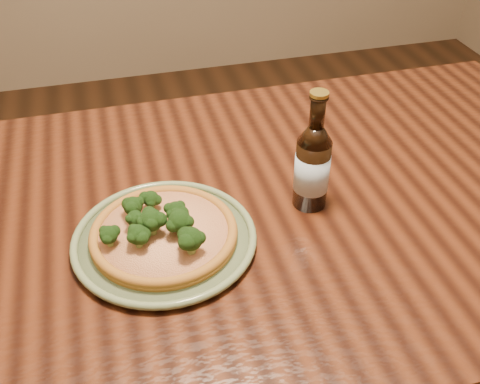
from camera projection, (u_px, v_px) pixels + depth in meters
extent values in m
cube|color=#421D0E|center=(241.00, 214.00, 1.08)|extent=(1.60, 0.90, 0.04)
cylinder|color=#421D0E|center=(436.00, 191.00, 1.75)|extent=(0.07, 0.07, 0.71)
cylinder|color=#6B7D56|center=(165.00, 241.00, 0.98)|extent=(0.29, 0.29, 0.01)
torus|color=#6B7D56|center=(164.00, 238.00, 0.97)|extent=(0.32, 0.32, 0.01)
torus|color=#6B7D56|center=(164.00, 238.00, 0.98)|extent=(0.26, 0.26, 0.01)
cylinder|color=#A46A25|center=(164.00, 236.00, 0.97)|extent=(0.25, 0.25, 0.01)
torus|color=#A46A25|center=(164.00, 232.00, 0.97)|extent=(0.26, 0.26, 0.02)
cylinder|color=beige|center=(164.00, 232.00, 0.97)|extent=(0.22, 0.22, 0.01)
sphere|color=#224716|center=(151.00, 220.00, 0.94)|extent=(0.05, 0.05, 0.04)
sphere|color=#224716|center=(135.00, 219.00, 0.96)|extent=(0.03, 0.03, 0.03)
sphere|color=#224716|center=(138.00, 235.00, 0.92)|extent=(0.05, 0.05, 0.03)
sphere|color=#224716|center=(109.00, 235.00, 0.92)|extent=(0.04, 0.04, 0.03)
sphere|color=#224716|center=(133.00, 206.00, 0.98)|extent=(0.04, 0.04, 0.03)
sphere|color=#224716|center=(151.00, 199.00, 1.00)|extent=(0.04, 0.04, 0.03)
sphere|color=#224716|center=(176.00, 211.00, 0.97)|extent=(0.05, 0.05, 0.03)
sphere|color=#224716|center=(180.00, 221.00, 0.94)|extent=(0.05, 0.05, 0.04)
sphere|color=#224716|center=(191.00, 239.00, 0.91)|extent=(0.04, 0.04, 0.04)
cylinder|color=black|center=(312.00, 174.00, 1.03)|extent=(0.06, 0.06, 0.14)
cone|color=black|center=(315.00, 135.00, 0.98)|extent=(0.06, 0.06, 0.03)
cylinder|color=black|center=(318.00, 111.00, 0.95)|extent=(0.03, 0.03, 0.06)
torus|color=black|center=(319.00, 97.00, 0.93)|extent=(0.03, 0.03, 0.01)
cylinder|color=#A58C33|center=(319.00, 94.00, 0.93)|extent=(0.03, 0.03, 0.01)
cylinder|color=silver|center=(312.00, 172.00, 1.03)|extent=(0.06, 0.06, 0.07)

